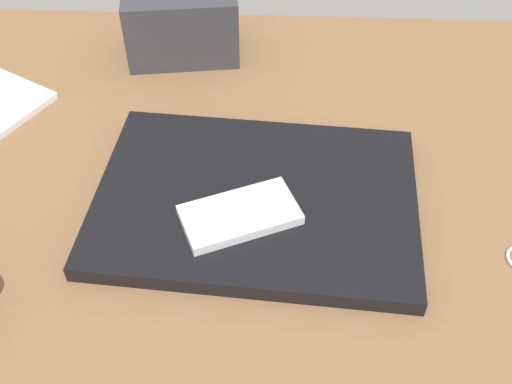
# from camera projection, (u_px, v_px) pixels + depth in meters

# --- Properties ---
(desk_surface) EXTENTS (1.20, 0.80, 0.03)m
(desk_surface) POSITION_uv_depth(u_px,v_px,m) (176.00, 218.00, 0.64)
(desk_surface) COLOR brown
(desk_surface) RESTS_ON ground
(laptop_closed) EXTENTS (0.35, 0.26, 0.02)m
(laptop_closed) POSITION_uv_depth(u_px,v_px,m) (256.00, 199.00, 0.63)
(laptop_closed) COLOR black
(laptop_closed) RESTS_ON desk_surface
(cell_phone_on_laptop) EXTENTS (0.13, 0.10, 0.01)m
(cell_phone_on_laptop) POSITION_uv_depth(u_px,v_px,m) (240.00, 215.00, 0.59)
(cell_phone_on_laptop) COLOR silver
(cell_phone_on_laptop) RESTS_ON laptop_closed
(desk_organizer) EXTENTS (0.16, 0.11, 0.09)m
(desk_organizer) POSITION_uv_depth(u_px,v_px,m) (182.00, 23.00, 0.80)
(desk_organizer) COLOR #2D2D33
(desk_organizer) RESTS_ON desk_surface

